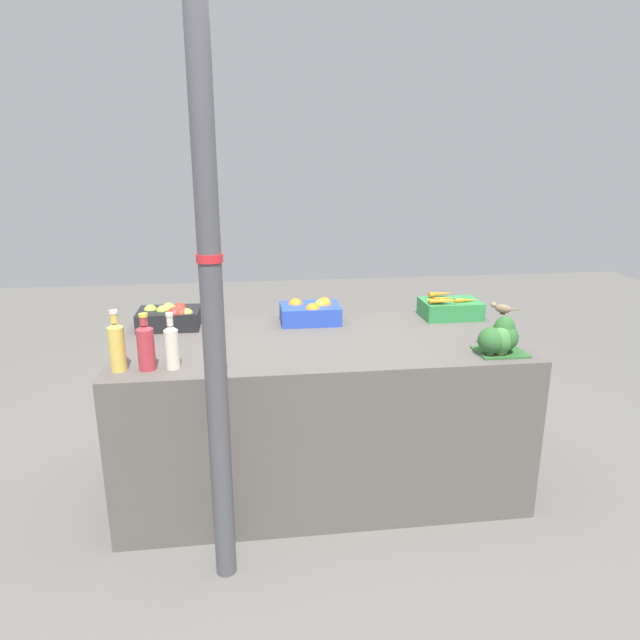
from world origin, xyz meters
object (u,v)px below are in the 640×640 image
(juice_bottle_golden, at_px, (117,345))
(juice_bottle_ruby, at_px, (146,346))
(orange_crate, at_px, (311,312))
(juice_bottle_cloudy, at_px, (172,345))
(apple_crate, at_px, (170,317))
(sparrow_bird, at_px, (502,308))
(support_pole, at_px, (211,290))
(carrot_crate, at_px, (450,308))
(broccoli_pile, at_px, (500,338))

(juice_bottle_golden, distance_m, juice_bottle_ruby, 0.12)
(orange_crate, height_order, juice_bottle_cloudy, juice_bottle_cloudy)
(apple_crate, height_order, juice_bottle_cloudy, juice_bottle_cloudy)
(apple_crate, xyz_separation_m, sparrow_bird, (1.55, -0.58, 0.15))
(support_pole, relative_size, orange_crate, 7.56)
(juice_bottle_ruby, bearing_deg, carrot_crate, 21.51)
(juice_bottle_golden, relative_size, sparrow_bird, 2.40)
(support_pole, xyz_separation_m, apple_crate, (-0.28, 0.93, -0.35))
(orange_crate, distance_m, juice_bottle_golden, 1.08)
(apple_crate, height_order, broccoli_pile, broccoli_pile)
(carrot_crate, xyz_separation_m, juice_bottle_cloudy, (-1.44, -0.61, 0.05))
(support_pole, xyz_separation_m, juice_bottle_ruby, (-0.30, 0.32, -0.31))
(orange_crate, bearing_deg, apple_crate, -179.37)
(juice_bottle_golden, bearing_deg, juice_bottle_ruby, 0.00)
(support_pole, distance_m, sparrow_bird, 1.33)
(broccoli_pile, distance_m, juice_bottle_cloudy, 1.46)
(juice_bottle_golden, bearing_deg, juice_bottle_cloudy, 0.00)
(juice_bottle_cloudy, relative_size, sparrow_bird, 2.22)
(juice_bottle_golden, height_order, juice_bottle_ruby, juice_bottle_golden)
(broccoli_pile, distance_m, juice_bottle_ruby, 1.56)
(carrot_crate, bearing_deg, broccoli_pile, -88.75)
(apple_crate, relative_size, juice_bottle_ruby, 1.29)
(juice_bottle_golden, bearing_deg, broccoli_pile, -0.33)
(carrot_crate, xyz_separation_m, juice_bottle_ruby, (-1.55, -0.61, 0.05))
(support_pole, height_order, orange_crate, support_pole)
(broccoli_pile, height_order, juice_bottle_ruby, juice_bottle_ruby)
(support_pole, bearing_deg, apple_crate, 106.68)
(broccoli_pile, relative_size, juice_bottle_golden, 0.88)
(apple_crate, bearing_deg, juice_bottle_ruby, -92.49)
(carrot_crate, bearing_deg, apple_crate, -179.80)
(broccoli_pile, xyz_separation_m, juice_bottle_cloudy, (-1.46, 0.01, 0.03))
(orange_crate, xyz_separation_m, carrot_crate, (0.78, -0.00, -0.00))
(juice_bottle_ruby, bearing_deg, sparrow_bird, 0.87)
(apple_crate, height_order, carrot_crate, carrot_crate)
(carrot_crate, xyz_separation_m, broccoli_pile, (0.01, -0.62, 0.02))
(juice_bottle_ruby, bearing_deg, orange_crate, 38.58)
(carrot_crate, height_order, juice_bottle_golden, juice_bottle_golden)
(support_pole, xyz_separation_m, juice_bottle_cloudy, (-0.20, 0.32, -0.31))
(apple_crate, bearing_deg, sparrow_bird, -20.59)
(sparrow_bird, bearing_deg, carrot_crate, -46.79)
(orange_crate, bearing_deg, juice_bottle_ruby, -141.42)
(orange_crate, relative_size, juice_bottle_ruby, 1.29)
(apple_crate, xyz_separation_m, juice_bottle_golden, (-0.14, -0.61, 0.05))
(broccoli_pile, bearing_deg, sparrow_bird, 72.33)
(carrot_crate, distance_m, juice_bottle_cloudy, 1.57)
(orange_crate, distance_m, juice_bottle_ruby, 0.98)
(apple_crate, relative_size, broccoli_pile, 1.36)
(orange_crate, height_order, broccoli_pile, broccoli_pile)
(broccoli_pile, bearing_deg, juice_bottle_cloudy, 179.62)
(carrot_crate, relative_size, juice_bottle_ruby, 1.29)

